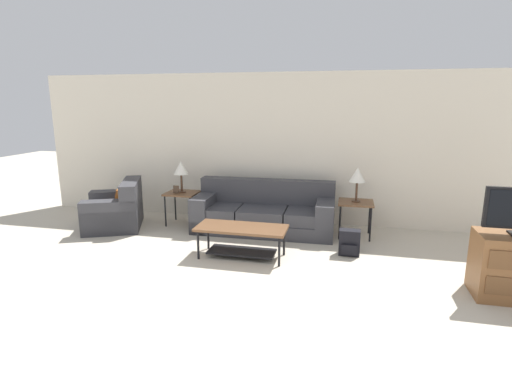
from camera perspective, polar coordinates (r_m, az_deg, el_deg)
The scene contains 11 objects.
ground_plane at distance 3.74m, azimuth -7.87°, elevation -21.66°, with size 24.00×24.00×0.00m, color beige.
wall_back at distance 7.05m, azimuth 3.59°, elevation 6.17°, with size 9.14×0.06×2.60m.
couch at distance 6.64m, azimuth 1.17°, elevation -3.05°, with size 2.31×0.94×0.82m.
armchair at distance 7.23m, azimuth -19.34°, elevation -2.51°, with size 1.21×1.29×0.80m.
coffee_table at distance 5.51m, azimuth -2.07°, elevation -6.12°, with size 1.24×0.52×0.44m.
side_table_left at distance 7.05m, azimuth -10.52°, elevation -0.51°, with size 0.54×0.49×0.57m.
side_table_right at distance 6.48m, azimuth 14.05°, elevation -1.85°, with size 0.54×0.49×0.57m.
table_lamp_left at distance 6.96m, azimuth -10.67°, elevation 3.28°, with size 0.25×0.25×0.54m.
table_lamp_right at distance 6.38m, azimuth 14.28°, elevation 2.26°, with size 0.25×0.25×0.54m.
backpack at distance 5.78m, azimuth 13.19°, elevation -7.09°, with size 0.29×0.24×0.36m.
picture_frame at distance 6.99m, azimuth -11.36°, elevation 0.38°, with size 0.10×0.04×0.13m.
Camera 1 is at (1.15, -2.86, 2.11)m, focal length 28.00 mm.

